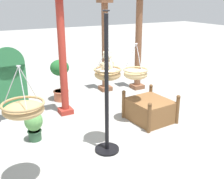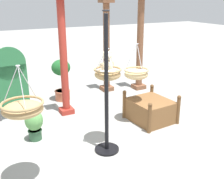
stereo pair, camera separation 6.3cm
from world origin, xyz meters
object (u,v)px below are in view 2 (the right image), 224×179
(hanging_basket_right_low, at_px, (136,73))
(potted_plant_tall_leafy, at_px, (34,124))
(teddy_bear, at_px, (107,64))
(wooden_planter_box, at_px, (150,110))
(hanging_basket_with_teddy, at_px, (108,73))
(display_pole_central, at_px, (107,111))
(display_sign_board, at_px, (11,78))
(greenhouse_pillar_right, at_px, (106,49))
(potted_plant_bushy_green, at_px, (61,76))
(greenhouse_pillar_left, at_px, (140,45))
(greenhouse_pillar_far_back, at_px, (64,59))
(hanging_basket_left_high, at_px, (23,108))

(hanging_basket_right_low, xyz_separation_m, potted_plant_tall_leafy, (-2.18, 0.16, -0.76))
(teddy_bear, relative_size, wooden_planter_box, 0.38)
(hanging_basket_with_teddy, xyz_separation_m, wooden_planter_box, (1.28, 0.43, -1.10))
(display_pole_central, height_order, display_sign_board, display_pole_central)
(teddy_bear, height_order, greenhouse_pillar_right, greenhouse_pillar_right)
(hanging_basket_with_teddy, xyz_separation_m, teddy_bear, (0.00, 0.02, 0.17))
(potted_plant_bushy_green, bearing_deg, potted_plant_tall_leafy, -121.76)
(display_sign_board, bearing_deg, potted_plant_bushy_green, 24.78)
(greenhouse_pillar_left, distance_m, greenhouse_pillar_far_back, 2.65)
(display_pole_central, bearing_deg, wooden_planter_box, 25.58)
(hanging_basket_with_teddy, height_order, greenhouse_pillar_far_back, greenhouse_pillar_far_back)
(display_pole_central, relative_size, greenhouse_pillar_far_back, 0.90)
(hanging_basket_with_teddy, height_order, wooden_planter_box, hanging_basket_with_teddy)
(hanging_basket_with_teddy, distance_m, potted_plant_tall_leafy, 1.76)
(hanging_basket_left_high, bearing_deg, potted_plant_bushy_green, 64.11)
(greenhouse_pillar_far_back, relative_size, display_sign_board, 1.66)
(potted_plant_tall_leafy, height_order, potted_plant_bushy_green, potted_plant_bushy_green)
(greenhouse_pillar_far_back, distance_m, wooden_planter_box, 2.25)
(greenhouse_pillar_right, relative_size, wooden_planter_box, 2.48)
(greenhouse_pillar_right, bearing_deg, teddy_bear, -116.10)
(hanging_basket_left_high, xyz_separation_m, greenhouse_pillar_right, (2.91, 3.25, 0.06))
(greenhouse_pillar_right, height_order, wooden_planter_box, greenhouse_pillar_right)
(display_pole_central, height_order, greenhouse_pillar_left, greenhouse_pillar_left)
(hanging_basket_left_high, height_order, potted_plant_tall_leafy, hanging_basket_left_high)
(hanging_basket_with_teddy, distance_m, greenhouse_pillar_far_back, 1.72)
(greenhouse_pillar_right, bearing_deg, hanging_basket_with_teddy, -115.93)
(potted_plant_tall_leafy, bearing_deg, teddy_bear, -31.21)
(greenhouse_pillar_right, distance_m, potted_plant_bushy_green, 1.55)
(display_pole_central, xyz_separation_m, potted_plant_bushy_green, (0.08, 2.85, -0.11))
(hanging_basket_left_high, xyz_separation_m, greenhouse_pillar_far_back, (1.30, 2.18, 0.13))
(greenhouse_pillar_left, relative_size, greenhouse_pillar_right, 1.06)
(hanging_basket_with_teddy, height_order, teddy_bear, hanging_basket_with_teddy)
(hanging_basket_right_low, distance_m, greenhouse_pillar_left, 2.30)
(hanging_basket_with_teddy, distance_m, display_sign_board, 2.46)
(wooden_planter_box, bearing_deg, potted_plant_bushy_green, 121.84)
(potted_plant_bushy_green, bearing_deg, hanging_basket_with_teddy, -88.51)
(wooden_planter_box, bearing_deg, greenhouse_pillar_far_back, 140.41)
(hanging_basket_with_teddy, height_order, greenhouse_pillar_left, greenhouse_pillar_left)
(display_pole_central, xyz_separation_m, hanging_basket_right_low, (1.12, 0.84, 0.33))
(greenhouse_pillar_far_back, height_order, potted_plant_bushy_green, greenhouse_pillar_far_back)
(display_pole_central, relative_size, hanging_basket_with_teddy, 4.38)
(greenhouse_pillar_right, bearing_deg, potted_plant_tall_leafy, -141.69)
(hanging_basket_with_teddy, bearing_deg, potted_plant_tall_leafy, 148.07)
(hanging_basket_left_high, xyz_separation_m, potted_plant_tall_leafy, (0.35, 1.23, -0.84))
(greenhouse_pillar_far_back, height_order, display_sign_board, greenhouse_pillar_far_back)
(hanging_basket_left_high, relative_size, greenhouse_pillar_far_back, 0.27)
(hanging_basket_left_high, height_order, wooden_planter_box, hanging_basket_left_high)
(greenhouse_pillar_far_back, xyz_separation_m, potted_plant_tall_leafy, (-0.95, -0.95, -0.97))
(teddy_bear, distance_m, hanging_basket_right_low, 1.21)
(hanging_basket_with_teddy, distance_m, hanging_basket_right_low, 1.17)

